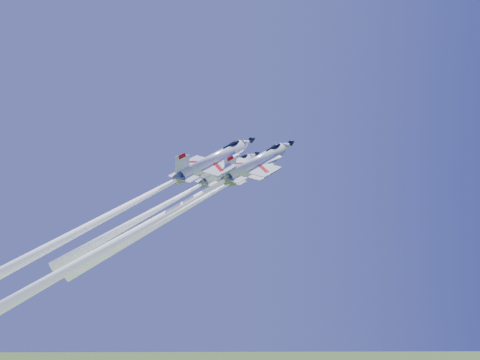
{
  "coord_description": "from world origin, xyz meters",
  "views": [
    {
      "loc": [
        -1.21,
        -97.14,
        61.86
      ],
      "look_at": [
        0.0,
        0.0,
        77.26
      ],
      "focal_mm": 40.0,
      "sensor_mm": 36.0,
      "label": 1
    }
  ],
  "objects_px": {
    "jet_right": "(148,224)",
    "jet_slot": "(109,215)",
    "jet_left": "(175,199)",
    "jet_lead": "(196,202)"
  },
  "relations": [
    {
      "from": "jet_right",
      "to": "jet_slot",
      "type": "xyz_separation_m",
      "value": [
        -5.84,
        -0.73,
        1.23
      ]
    },
    {
      "from": "jet_left",
      "to": "jet_slot",
      "type": "distance_m",
      "value": 17.29
    },
    {
      "from": "jet_lead",
      "to": "jet_slot",
      "type": "bearing_deg",
      "value": -87.04
    },
    {
      "from": "jet_lead",
      "to": "jet_slot",
      "type": "relative_size",
      "value": 0.73
    },
    {
      "from": "jet_lead",
      "to": "jet_slot",
      "type": "distance_m",
      "value": 18.18
    },
    {
      "from": "jet_left",
      "to": "jet_slot",
      "type": "bearing_deg",
      "value": -73.45
    },
    {
      "from": "jet_lead",
      "to": "jet_slot",
      "type": "xyz_separation_m",
      "value": [
        -12.28,
        -12.92,
        -3.57
      ]
    },
    {
      "from": "jet_lead",
      "to": "jet_right",
      "type": "height_order",
      "value": "jet_right"
    },
    {
      "from": "jet_left",
      "to": "jet_right",
      "type": "distance_m",
      "value": 15.06
    },
    {
      "from": "jet_right",
      "to": "jet_left",
      "type": "bearing_deg",
      "value": 126.12
    }
  ]
}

